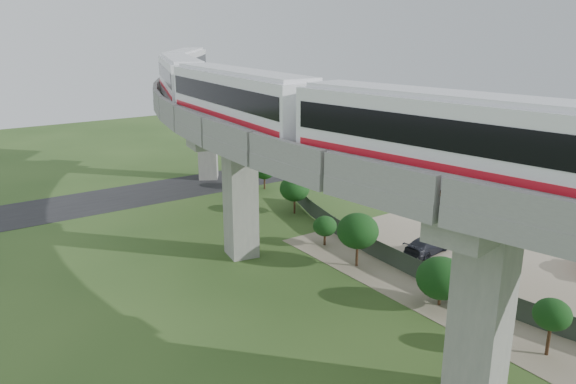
# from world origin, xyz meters

# --- Properties ---
(ground) EXTENTS (160.00, 160.00, 0.00)m
(ground) POSITION_xyz_m (0.00, 0.00, 0.00)
(ground) COLOR #2B491D
(ground) RESTS_ON ground
(dirt_lot) EXTENTS (18.00, 26.00, 0.04)m
(dirt_lot) POSITION_xyz_m (14.00, -2.00, 0.02)
(dirt_lot) COLOR gray
(dirt_lot) RESTS_ON ground
(asphalt_road) EXTENTS (60.00, 8.00, 0.03)m
(asphalt_road) POSITION_xyz_m (0.00, 30.00, 0.01)
(asphalt_road) COLOR #232326
(asphalt_road) RESTS_ON ground
(viaduct) EXTENTS (19.58, 73.98, 11.40)m
(viaduct) POSITION_xyz_m (3.84, 0.00, 9.05)
(viaduct) COLOR #99968E
(viaduct) RESTS_ON ground
(metro_train) EXTENTS (17.36, 60.12, 3.64)m
(metro_train) POSITION_xyz_m (1.48, 11.59, 12.31)
(metro_train) COLOR white
(metro_train) RESTS_ON ground
(fence) EXTENTS (3.87, 38.73, 1.50)m
(fence) POSITION_xyz_m (9.75, 0.00, 0.75)
(fence) COLOR #2D382D
(fence) RESTS_ON ground
(tree_0) EXTENTS (2.36, 2.36, 3.11)m
(tree_0) POSITION_xyz_m (11.90, 24.45, 2.10)
(tree_0) COLOR #382314
(tree_0) RESTS_ON ground
(tree_1) EXTENTS (2.71, 2.71, 3.51)m
(tree_1) POSITION_xyz_m (9.80, 16.07, 2.35)
(tree_1) COLOR #382314
(tree_1) RESTS_ON ground
(tree_2) EXTENTS (1.86, 1.86, 2.39)m
(tree_2) POSITION_xyz_m (7.15, 8.30, 1.60)
(tree_2) COLOR #382314
(tree_2) RESTS_ON ground
(tree_3) EXTENTS (2.95, 2.95, 3.94)m
(tree_3) POSITION_xyz_m (6.55, 3.88, 2.68)
(tree_3) COLOR #382314
(tree_3) RESTS_ON ground
(tree_4) EXTENTS (3.02, 3.02, 3.11)m
(tree_4) POSITION_xyz_m (6.77, -3.45, 1.83)
(tree_4) COLOR #382314
(tree_4) RESTS_ON ground
(tree_5) EXTENTS (1.92, 1.92, 3.19)m
(tree_5) POSITION_xyz_m (7.08, -10.32, 2.36)
(tree_5) COLOR #382314
(tree_5) RESTS_ON ground
(car_white) EXTENTS (3.49, 3.57, 1.21)m
(car_white) POSITION_xyz_m (10.30, -3.13, 0.65)
(car_white) COLOR white
(car_white) RESTS_ON dirt_lot
(car_dark) EXTENTS (4.60, 2.49, 1.27)m
(car_dark) POSITION_xyz_m (12.42, 2.59, 0.67)
(car_dark) COLOR black
(car_dark) RESTS_ON dirt_lot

